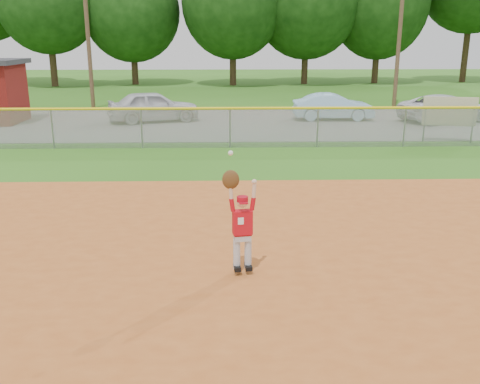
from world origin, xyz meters
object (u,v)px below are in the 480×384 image
at_px(car_white_a, 153,106).
at_px(ballplayer, 241,221).
at_px(car_blue, 333,107).
at_px(sponsor_sign, 450,113).
at_px(car_white_b, 446,108).

height_order(car_white_a, ballplayer, ballplayer).
relative_size(car_blue, ballplayer, 1.85).
bearing_deg(sponsor_sign, car_white_a, 155.49).
bearing_deg(sponsor_sign, ballplayer, -125.39).
relative_size(sponsor_sign, ballplayer, 0.93).
xyz_separation_m(car_white_a, sponsor_sign, (12.39, -5.65, 0.41)).
height_order(car_white_b, sponsor_sign, sponsor_sign).
height_order(car_white_a, car_white_b, car_white_a).
bearing_deg(ballplayer, car_blue, 74.02).
bearing_deg(car_white_a, ballplayer, 174.46).
bearing_deg(car_blue, sponsor_sign, -149.56).
distance_m(car_blue, sponsor_sign, 6.91).
height_order(car_white_a, car_blue, car_white_a).
relative_size(car_blue, car_white_b, 0.85).
bearing_deg(car_white_a, sponsor_sign, -132.05).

